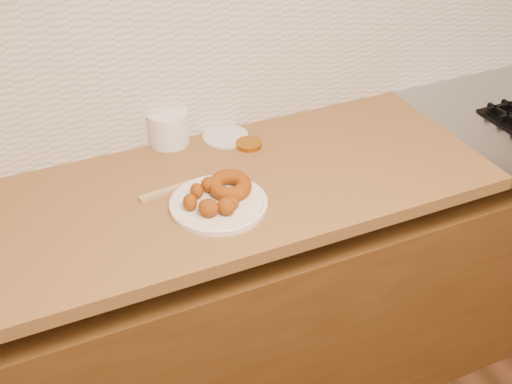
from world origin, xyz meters
TOP-DOWN VIEW (x-y plane):
  - base_cabinet at (0.00, 1.69)m, footprint 3.60×0.60m
  - butcher_block at (-0.65, 1.69)m, footprint 2.30×0.62m
  - backsplash at (0.00, 1.99)m, footprint 3.60×0.02m
  - donut_plate at (-0.31, 1.60)m, footprint 0.26×0.26m
  - ring_donut at (-0.27, 1.63)m, footprint 0.14×0.14m
  - fried_dough_chunks at (-0.34, 1.59)m, footprint 0.15×0.18m
  - plastic_tub at (-0.32, 1.97)m, footprint 0.14×0.14m
  - tub_lid at (-0.16, 1.92)m, footprint 0.17×0.17m
  - brass_jar_lid at (-0.11, 1.85)m, footprint 0.08×0.08m
  - wooden_utensil at (-0.42, 1.71)m, footprint 0.16×0.04m

SIDE VIEW (x-z plane):
  - base_cabinet at x=0.00m, z-range 0.00..0.77m
  - butcher_block at x=-0.65m, z-range 0.86..0.90m
  - tub_lid at x=-0.16m, z-range 0.90..0.91m
  - wooden_utensil at x=-0.42m, z-range 0.90..0.91m
  - brass_jar_lid at x=-0.11m, z-range 0.90..0.91m
  - donut_plate at x=-0.31m, z-range 0.90..0.91m
  - ring_donut at x=-0.27m, z-range 0.91..0.96m
  - fried_dough_chunks at x=-0.34m, z-range 0.91..0.96m
  - plastic_tub at x=-0.32m, z-range 0.90..1.00m
  - backsplash at x=0.00m, z-range 0.90..1.50m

